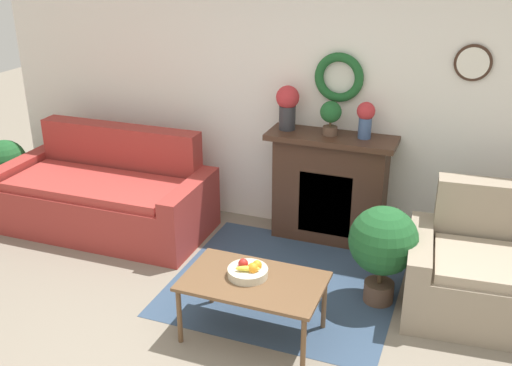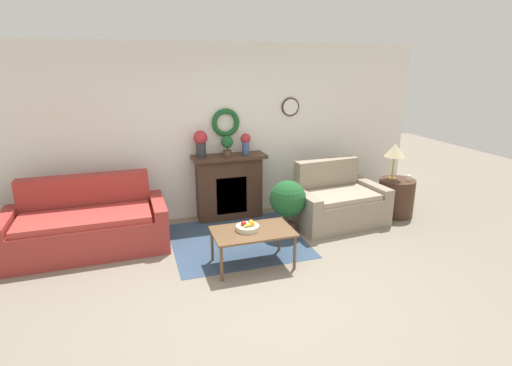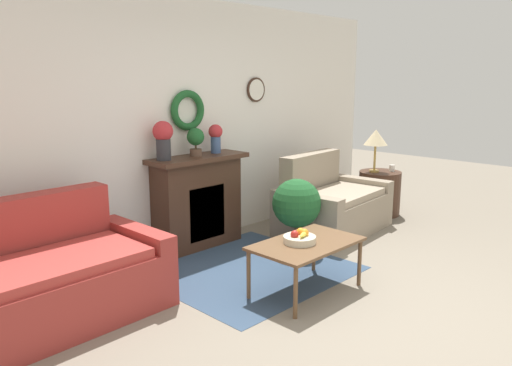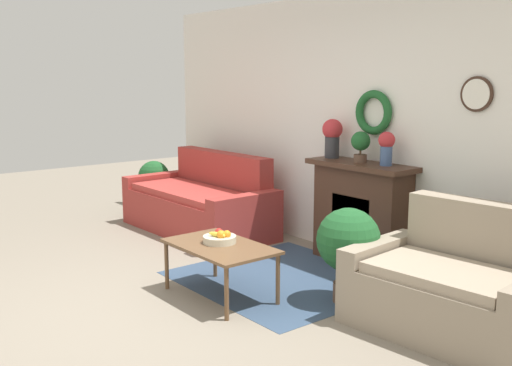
{
  "view_description": "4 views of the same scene",
  "coord_description": "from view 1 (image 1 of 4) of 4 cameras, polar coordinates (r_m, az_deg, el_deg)",
  "views": [
    {
      "loc": [
        1.29,
        -2.63,
        2.68
      ],
      "look_at": [
        -0.26,
        1.4,
        0.86
      ],
      "focal_mm": 42.0,
      "sensor_mm": 36.0,
      "label": 1
    },
    {
      "loc": [
        -1.32,
        -3.55,
        2.42
      ],
      "look_at": [
        0.27,
        1.4,
        0.83
      ],
      "focal_mm": 28.0,
      "sensor_mm": 36.0,
      "label": 2
    },
    {
      "loc": [
        -3.25,
        -1.88,
        1.85
      ],
      "look_at": [
        -0.1,
        1.2,
        0.92
      ],
      "focal_mm": 35.0,
      "sensor_mm": 36.0,
      "label": 3
    },
    {
      "loc": [
        3.99,
        -2.12,
        1.86
      ],
      "look_at": [
        -0.24,
        1.27,
        0.89
      ],
      "focal_mm": 42.0,
      "sensor_mm": 36.0,
      "label": 4
    }
  ],
  "objects": [
    {
      "name": "floor_rug",
      "position": [
        5.02,
        2.79,
        -9.43
      ],
      "size": [
        1.8,
        1.7,
        0.01
      ],
      "color": "#334760",
      "rests_on": "ground_plane"
    },
    {
      "name": "fireplace",
      "position": [
        5.52,
        7.03,
        -0.4
      ],
      "size": [
        1.15,
        0.41,
        1.03
      ],
      "color": "#42281C",
      "rests_on": "ground_plane"
    },
    {
      "name": "potted_plant_floor_by_couch",
      "position": [
        6.71,
        -22.65,
        1.32
      ],
      "size": [
        0.42,
        0.42,
        0.72
      ],
      "color": "brown",
      "rests_on": "ground_plane"
    },
    {
      "name": "loveseat_right",
      "position": [
        4.87,
        22.51,
        -8.16
      ],
      "size": [
        1.48,
        1.02,
        0.94
      ],
      "rotation": [
        0.0,
        0.0,
        0.09
      ],
      "color": "gray",
      "rests_on": "ground_plane"
    },
    {
      "name": "coffee_table",
      "position": [
        4.22,
        -0.29,
        -9.69
      ],
      "size": [
        0.98,
        0.6,
        0.46
      ],
      "color": "brown",
      "rests_on": "ground_plane"
    },
    {
      "name": "couch_left",
      "position": [
        5.96,
        -14.1,
        -1.17
      ],
      "size": [
        2.04,
        0.99,
        0.94
      ],
      "rotation": [
        0.0,
        0.0,
        0.02
      ],
      "color": "#9E332D",
      "rests_on": "ground_plane"
    },
    {
      "name": "vase_on_mantel_right",
      "position": [
        5.24,
        10.39,
        6.17
      ],
      "size": [
        0.16,
        0.16,
        0.32
      ],
      "color": "#3D5684",
      "rests_on": "fireplace"
    },
    {
      "name": "fruit_bowl",
      "position": [
        4.21,
        -0.73,
        -8.37
      ],
      "size": [
        0.28,
        0.28,
        0.12
      ],
      "color": "beige",
      "rests_on": "coffee_table"
    },
    {
      "name": "vase_on_mantel_left",
      "position": [
        5.39,
        3.02,
        7.48
      ],
      "size": [
        0.21,
        0.21,
        0.4
      ],
      "color": "#2D2D33",
      "rests_on": "fireplace"
    },
    {
      "name": "potted_plant_on_mantel",
      "position": [
        5.28,
        7.13,
        6.45
      ],
      "size": [
        0.19,
        0.19,
        0.3
      ],
      "color": "brown",
      "rests_on": "fireplace"
    },
    {
      "name": "wall_back",
      "position": [
        5.47,
        6.82,
        8.62
      ],
      "size": [
        6.8,
        0.14,
        2.7
      ],
      "color": "white",
      "rests_on": "ground_plane"
    },
    {
      "name": "potted_plant_floor_by_loveseat",
      "position": [
        4.64,
        12.01,
        -5.67
      ],
      "size": [
        0.53,
        0.53,
        0.8
      ],
      "color": "brown",
      "rests_on": "ground_plane"
    }
  ]
}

